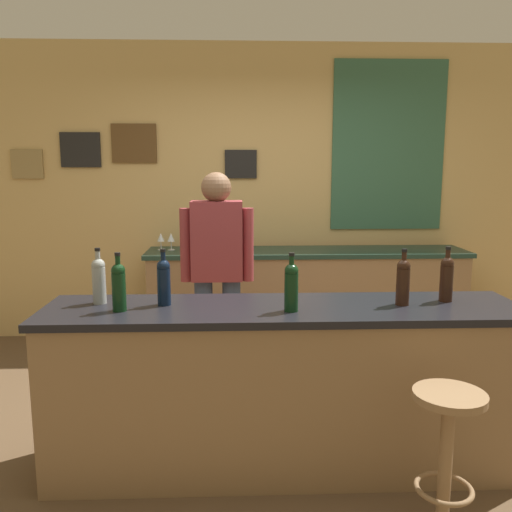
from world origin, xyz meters
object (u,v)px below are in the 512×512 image
(wine_bottle_f, at_px, (447,277))
(wine_glass_a, at_px, (161,238))
(wine_bottle_d, at_px, (291,285))
(wine_bottle_a, at_px, (99,279))
(wine_bottle_c, at_px, (164,280))
(wine_bottle_b, at_px, (119,285))
(wine_bottle_e, at_px, (403,280))
(bartender, at_px, (217,269))
(bar_stool, at_px, (447,439))
(wine_glass_b, at_px, (171,238))
(coffee_mug, at_px, (199,245))

(wine_bottle_f, bearing_deg, wine_glass_a, 132.06)
(wine_bottle_d, height_order, wine_glass_a, wine_bottle_d)
(wine_bottle_a, height_order, wine_bottle_c, same)
(wine_bottle_c, distance_m, wine_bottle_d, 0.69)
(wine_bottle_b, distance_m, wine_glass_a, 2.18)
(wine_bottle_b, relative_size, wine_bottle_e, 1.00)
(bartender, relative_size, bar_stool, 2.38)
(bar_stool, xyz_separation_m, wine_glass_a, (-1.62, 2.71, 0.55))
(bar_stool, distance_m, wine_bottle_f, 0.92)
(wine_bottle_c, relative_size, wine_glass_a, 1.97)
(bartender, xyz_separation_m, wine_glass_b, (-0.46, 1.13, 0.07))
(bartender, distance_m, wine_glass_a, 1.27)
(wine_bottle_b, relative_size, wine_bottle_f, 1.00)
(wine_bottle_a, distance_m, wine_glass_b, 2.01)
(bar_stool, distance_m, wine_bottle_b, 1.73)
(wine_bottle_a, xyz_separation_m, wine_glass_b, (0.15, 2.01, -0.05))
(wine_glass_a, distance_m, wine_glass_b, 0.09)
(wine_bottle_d, relative_size, coffee_mug, 2.45)
(wine_bottle_c, height_order, wine_glass_a, wine_bottle_c)
(bar_stool, xyz_separation_m, wine_bottle_e, (-0.04, 0.60, 0.60))
(wine_bottle_a, distance_m, coffee_mug, 2.00)
(wine_bottle_e, bearing_deg, wine_glass_a, 126.77)
(wine_bottle_c, bearing_deg, wine_bottle_f, 0.76)
(wine_bottle_e, bearing_deg, wine_bottle_d, -170.50)
(wine_glass_b, bearing_deg, wine_bottle_b, -90.36)
(wine_bottle_e, xyz_separation_m, wine_glass_b, (-1.49, 2.10, -0.05))
(wine_bottle_a, bearing_deg, bartender, 55.11)
(wine_bottle_b, height_order, wine_bottle_e, same)
(wine_bottle_d, bearing_deg, wine_bottle_e, 9.50)
(bar_stool, xyz_separation_m, coffee_mug, (-1.27, 2.64, 0.49))
(wine_bottle_a, height_order, wine_glass_a, wine_bottle_a)
(wine_bottle_a, bearing_deg, wine_glass_b, 85.60)
(wine_glass_b, bearing_deg, bar_stool, -60.55)
(wine_bottle_b, bearing_deg, wine_bottle_d, -2.57)
(wine_bottle_d, distance_m, coffee_mug, 2.24)
(bar_stool, height_order, wine_bottle_d, wine_bottle_d)
(wine_bottle_f, distance_m, coffee_mug, 2.48)
(wine_bottle_e, height_order, wine_glass_b, wine_bottle_e)
(bartender, distance_m, bar_stool, 1.95)
(bartender, relative_size, wine_bottle_c, 5.29)
(wine_glass_b, bearing_deg, wine_bottle_a, -94.40)
(wine_bottle_a, xyz_separation_m, wine_glass_a, (0.06, 2.02, -0.05))
(bartender, distance_m, wine_bottle_a, 1.08)
(bartender, height_order, wine_bottle_b, bartender)
(bar_stool, xyz_separation_m, wine_bottle_b, (-1.54, 0.53, 0.60))
(wine_bottle_d, height_order, wine_bottle_e, same)
(bar_stool, distance_m, wine_bottle_a, 1.91)
(bartender, bearing_deg, bar_stool, -55.81)
(wine_bottle_f, bearing_deg, coffee_mug, 127.07)
(bar_stool, xyz_separation_m, wine_glass_b, (-1.52, 2.70, 0.55))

